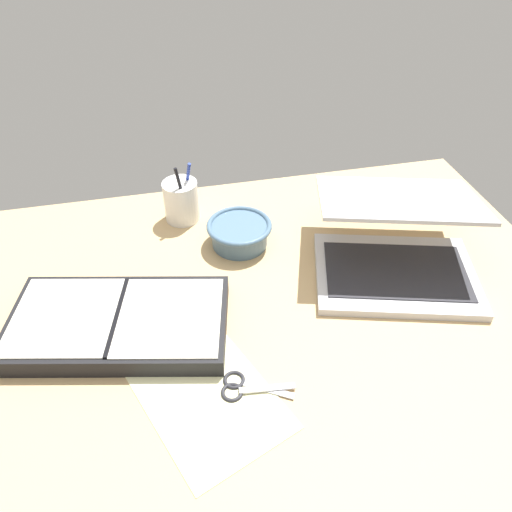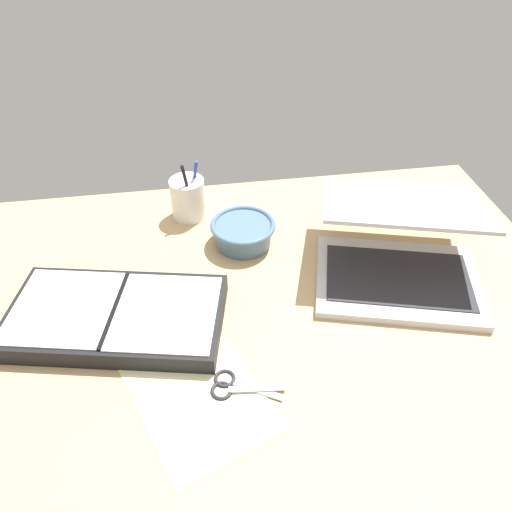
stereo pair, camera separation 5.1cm
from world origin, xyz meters
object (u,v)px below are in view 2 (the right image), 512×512
object	(u,v)px
pen_cup	(188,198)
planner	(116,316)
scissors	(232,386)
bowl	(243,232)
laptop	(400,254)

from	to	relation	value
pen_cup	planner	bearing A→B (deg)	-114.81
planner	scissors	size ratio (longest dim) A/B	3.46
pen_cup	bowl	bearing A→B (deg)	-47.81
bowl	pen_cup	distance (cm)	17.72
laptop	pen_cup	size ratio (longest dim) A/B	2.68
bowl	planner	bearing A→B (deg)	-142.41
pen_cup	scissors	xyz separation A→B (cm)	(4.38, -52.47, -4.86)
bowl	pen_cup	size ratio (longest dim) A/B	0.96
laptop	pen_cup	xyz separation A→B (cm)	(-43.25, 28.60, -0.32)
scissors	laptop	bearing A→B (deg)	49.99
planner	scissors	world-z (taller)	planner
laptop	pen_cup	bearing A→B (deg)	162.25
laptop	bowl	xyz separation A→B (cm)	(-31.42, 15.55, -2.30)
bowl	scissors	bearing A→B (deg)	-100.69
bowl	planner	size ratio (longest dim) A/B	0.34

